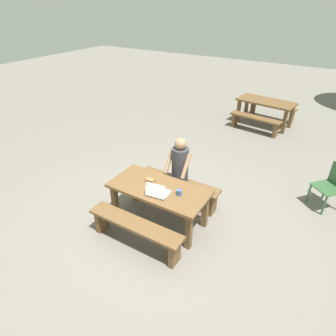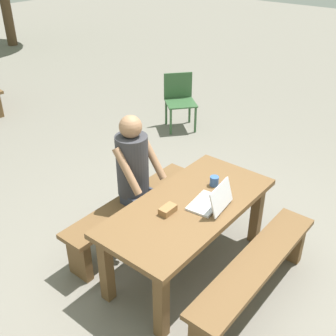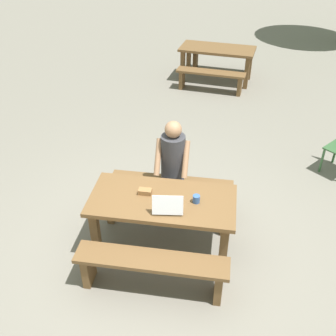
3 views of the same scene
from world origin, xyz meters
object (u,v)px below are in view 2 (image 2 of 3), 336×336
object	(u,v)px
person_seated	(135,172)
small_pouch	(168,210)
picnic_table_front	(189,215)
coffee_mug	(214,181)
plastic_chair	(180,99)
laptop	(212,201)

from	to	relation	value
person_seated	small_pouch	bearing A→B (deg)	-111.85
picnic_table_front	person_seated	size ratio (longest dim) A/B	1.24
small_pouch	person_seated	xyz separation A→B (m)	(0.23, 0.57, 0.04)
picnic_table_front	coffee_mug	bearing A→B (deg)	0.37
picnic_table_front	plastic_chair	bearing A→B (deg)	39.09
coffee_mug	plastic_chair	xyz separation A→B (m)	(2.05, 1.97, -0.30)
laptop	person_seated	size ratio (longest dim) A/B	0.27
laptop	plastic_chair	xyz separation A→B (m)	(2.34, 2.14, -0.31)
laptop	coffee_mug	distance (m)	0.34
picnic_table_front	person_seated	distance (m)	0.66
person_seated	plastic_chair	xyz separation A→B (m)	(2.41, 1.34, -0.32)
picnic_table_front	coffee_mug	distance (m)	0.41
small_pouch	picnic_table_front	bearing A→B (deg)	-16.64
plastic_chair	laptop	bearing A→B (deg)	-97.43
laptop	person_seated	bearing A→B (deg)	-91.94
small_pouch	coffee_mug	xyz separation A→B (m)	(0.59, -0.06, 0.02)
coffee_mug	laptop	bearing A→B (deg)	-149.51
picnic_table_front	small_pouch	distance (m)	0.26
plastic_chair	coffee_mug	bearing A→B (deg)	-96.03
picnic_table_front	small_pouch	bearing A→B (deg)	163.36
picnic_table_front	laptop	world-z (taller)	laptop
picnic_table_front	coffee_mug	size ratio (longest dim) A/B	18.22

